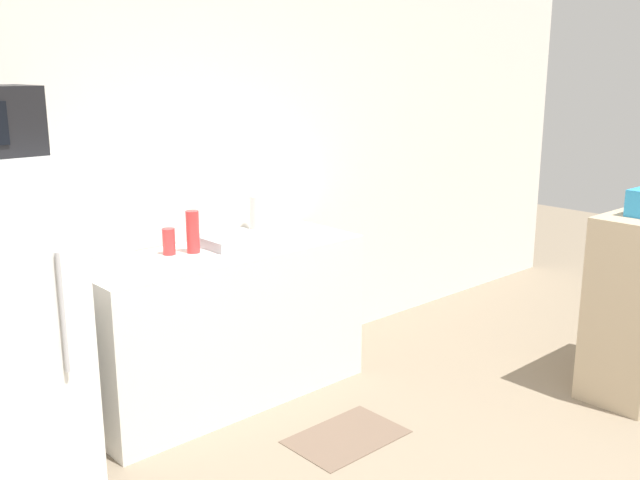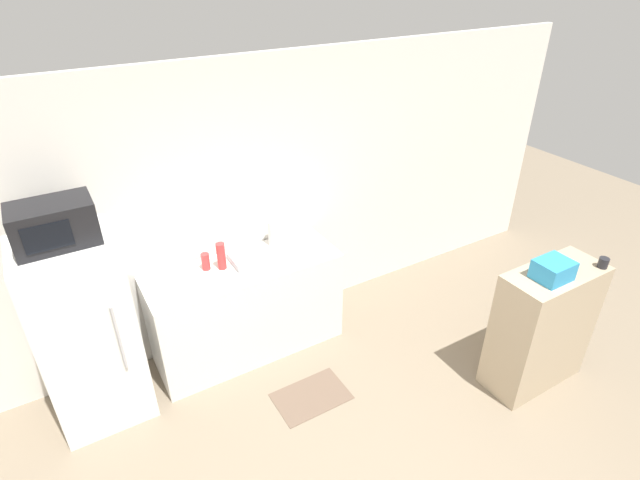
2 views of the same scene
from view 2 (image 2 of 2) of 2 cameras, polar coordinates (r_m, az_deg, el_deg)
wall_back at (r=4.45m, az=-11.81°, el=3.00°), size 8.00×0.06×2.60m
refrigerator at (r=4.21m, az=-25.06°, el=-9.63°), size 0.68×0.65×1.58m
microwave at (r=3.73m, az=-28.16°, el=1.61°), size 0.52×0.35×0.30m
counter at (r=4.64m, az=-8.35°, el=-7.69°), size 1.70×0.60×0.93m
sink_basin at (r=4.42m, az=-7.90°, el=-1.95°), size 0.35×0.28×0.06m
bottle_tall at (r=4.31m, az=-11.23°, el=-1.81°), size 0.07×0.07×0.24m
bottle_short at (r=4.35m, az=-12.95°, el=-2.42°), size 0.07×0.07×0.15m
shelf_cabinet at (r=4.63m, az=24.01°, el=-9.10°), size 0.88×0.41×1.12m
basket at (r=4.17m, az=25.08°, el=-3.12°), size 0.27×0.22×0.15m
jar at (r=4.52m, az=29.65°, el=-2.28°), size 0.08×0.08×0.08m
paper_towel_roll at (r=4.58m, az=-5.21°, el=0.81°), size 0.12×0.12×0.24m
kitchen_rug at (r=4.45m, az=-1.02°, el=-17.40°), size 0.62×0.41×0.01m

